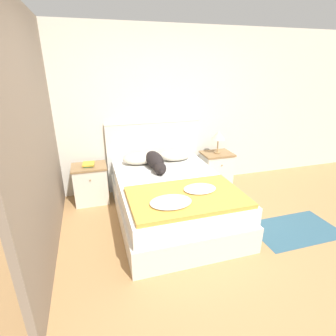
# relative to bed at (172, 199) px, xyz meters

# --- Properties ---
(ground_plane) EXTENTS (16.00, 16.00, 0.00)m
(ground_plane) POSITION_rel_bed_xyz_m (0.12, -1.03, -0.27)
(ground_plane) COLOR tan
(wall_back) EXTENTS (9.00, 0.06, 2.55)m
(wall_back) POSITION_rel_bed_xyz_m (0.12, 1.10, 1.00)
(wall_back) COLOR silver
(wall_back) RESTS_ON ground_plane
(wall_side_left) EXTENTS (0.06, 3.10, 2.55)m
(wall_side_left) POSITION_rel_bed_xyz_m (-1.50, 0.02, 1.00)
(wall_side_left) COLOR gray
(wall_side_left) RESTS_ON ground_plane
(bed) EXTENTS (1.45, 2.02, 0.56)m
(bed) POSITION_rel_bed_xyz_m (0.00, 0.00, 0.00)
(bed) COLOR silver
(bed) RESTS_ON ground_plane
(headboard) EXTENTS (1.53, 0.06, 1.16)m
(headboard) POSITION_rel_bed_xyz_m (0.00, 1.03, 0.33)
(headboard) COLOR silver
(headboard) RESTS_ON ground_plane
(nightstand_left) EXTENTS (0.51, 0.41, 0.59)m
(nightstand_left) POSITION_rel_bed_xyz_m (-1.05, 0.79, 0.02)
(nightstand_left) COLOR silver
(nightstand_left) RESTS_ON ground_plane
(nightstand_right) EXTENTS (0.51, 0.41, 0.59)m
(nightstand_right) POSITION_rel_bed_xyz_m (1.05, 0.79, 0.02)
(nightstand_right) COLOR silver
(nightstand_right) RESTS_ON ground_plane
(pillow_left) EXTENTS (0.52, 0.37, 0.15)m
(pillow_left) POSITION_rel_bed_xyz_m (-0.29, 0.77, 0.36)
(pillow_left) COLOR beige
(pillow_left) RESTS_ON bed
(pillow_right) EXTENTS (0.52, 0.37, 0.15)m
(pillow_right) POSITION_rel_bed_xyz_m (0.29, 0.77, 0.36)
(pillow_right) COLOR beige
(pillow_right) RESTS_ON bed
(quilt) EXTENTS (1.31, 0.85, 0.09)m
(quilt) POSITION_rel_bed_xyz_m (-0.01, -0.54, 0.32)
(quilt) COLOR gold
(quilt) RESTS_ON bed
(dog) EXTENTS (0.24, 0.80, 0.22)m
(dog) POSITION_rel_bed_xyz_m (-0.10, 0.51, 0.39)
(dog) COLOR black
(dog) RESTS_ON bed
(book_stack) EXTENTS (0.18, 0.21, 0.04)m
(book_stack) POSITION_rel_bed_xyz_m (-1.05, 0.79, 0.34)
(book_stack) COLOR #337547
(book_stack) RESTS_ON nightstand_left
(table_lamp) EXTENTS (0.23, 0.23, 0.38)m
(table_lamp) POSITION_rel_bed_xyz_m (1.05, 0.79, 0.61)
(table_lamp) COLOR #9E7A4C
(table_lamp) RESTS_ON nightstand_right
(rug) EXTENTS (1.09, 0.66, 0.00)m
(rug) POSITION_rel_bed_xyz_m (1.43, -0.75, -0.27)
(rug) COLOR #335B70
(rug) RESTS_ON ground_plane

